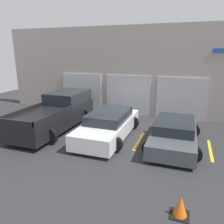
{
  "coord_description": "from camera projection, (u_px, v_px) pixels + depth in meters",
  "views": [
    {
      "loc": [
        3.4,
        -10.35,
        3.95
      ],
      "look_at": [
        0.0,
        -0.66,
        1.1
      ],
      "focal_mm": 35.0,
      "sensor_mm": 36.0,
      "label": 1
    }
  ],
  "objects": [
    {
      "name": "shophouse_building",
      "position": [
        133.0,
        72.0,
        13.83
      ],
      "size": [
        17.91,
        0.68,
        5.49
      ],
      "color": "#9E9389",
      "rests_on": "ground"
    },
    {
      "name": "sedan_side",
      "position": [
        174.0,
        133.0,
        9.42
      ],
      "size": [
        2.23,
        4.25,
        1.13
      ],
      "color": "#474C51",
      "rests_on": "ground"
    },
    {
      "name": "sedan_white",
      "position": [
        109.0,
        125.0,
        10.36
      ],
      "size": [
        2.27,
        4.75,
        1.23
      ],
      "color": "white",
      "rests_on": "ground"
    },
    {
      "name": "parking_stripe_left",
      "position": [
        81.0,
        133.0,
        10.98
      ],
      "size": [
        0.12,
        2.2,
        0.01
      ],
      "primitive_type": "cube",
      "color": "gold",
      "rests_on": "ground"
    },
    {
      "name": "ground_plane",
      "position": [
        116.0,
        129.0,
        11.56
      ],
      "size": [
        28.0,
        28.0,
        0.0
      ],
      "primitive_type": "plane",
      "color": "#2D2D30"
    },
    {
      "name": "parking_stripe_right",
      "position": [
        210.0,
        150.0,
        9.06
      ],
      "size": [
        0.12,
        2.2,
        0.01
      ],
      "primitive_type": "cube",
      "color": "gold",
      "rests_on": "ground"
    },
    {
      "name": "parking_stripe_centre",
      "position": [
        139.0,
        141.0,
        10.02
      ],
      "size": [
        0.12,
        2.2,
        0.01
      ],
      "primitive_type": "cube",
      "color": "gold",
      "rests_on": "ground"
    },
    {
      "name": "traffic_cone",
      "position": [
        180.0,
        207.0,
        5.38
      ],
      "size": [
        0.47,
        0.47,
        0.55
      ],
      "color": "black",
      "rests_on": "ground"
    },
    {
      "name": "parking_stripe_far_left",
      "position": [
        31.0,
        126.0,
        11.94
      ],
      "size": [
        0.12,
        2.2,
        0.01
      ],
      "primitive_type": "cube",
      "color": "gold",
      "rests_on": "ground"
    },
    {
      "name": "pickup_truck",
      "position": [
        57.0,
        113.0,
        11.5
      ],
      "size": [
        2.5,
        5.46,
        1.77
      ],
      "color": "black",
      "rests_on": "ground"
    }
  ]
}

